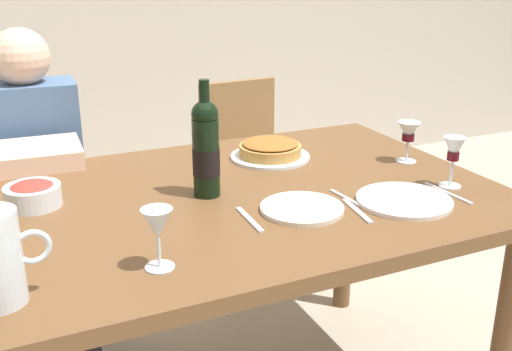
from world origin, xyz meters
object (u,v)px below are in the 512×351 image
wine_bottle (206,148)px  baked_tart (270,150)px  salad_bowl (33,194)px  wine_glass_centre (454,152)px  wine_glass_right_diner (408,134)px  diner_left (38,189)px  wine_glass_left_diner (157,226)px  dinner_plate_left_setting (302,208)px  dinner_plate_right_setting (404,200)px  chair_left (38,198)px  dining_table (230,225)px  chair_right (248,168)px

wine_bottle → baked_tart: size_ratio=1.24×
salad_bowl → wine_glass_centre: bearing=-17.5°
salad_bowl → wine_glass_right_diner: (1.13, -0.11, 0.06)m
diner_left → wine_glass_left_diner: bearing=102.2°
dinner_plate_left_setting → dinner_plate_right_setting: same height
wine_bottle → dinner_plate_right_setting: bearing=-30.6°
baked_tart → chair_left: bearing=136.5°
baked_tart → wine_glass_left_diner: bearing=-133.3°
wine_bottle → dining_table: bearing=-21.2°
baked_tart → wine_glass_right_diner: size_ratio=1.97×
dinner_plate_right_setting → diner_left: diner_left is taller
chair_right → diner_left: bearing=9.9°
wine_glass_right_diner → salad_bowl: bearing=174.3°
dinner_plate_right_setting → diner_left: 1.26m
dining_table → chair_right: bearing=63.0°
chair_left → diner_left: bearing=90.5°
chair_left → diner_left: 0.26m
dining_table → wine_glass_centre: bearing=-19.1°
wine_bottle → dinner_plate_left_setting: 0.31m
wine_bottle → salad_bowl: 0.47m
dinner_plate_right_setting → dining_table: bearing=148.2°
wine_glass_left_diner → baked_tart: bearing=46.7°
salad_bowl → dinner_plate_right_setting: salad_bowl is taller
wine_bottle → chair_left: (-0.39, 0.88, -0.40)m
baked_tart → dinner_plate_right_setting: (0.16, -0.49, -0.02)m
chair_left → wine_bottle: bearing=117.0°
wine_bottle → dinner_plate_right_setting: (0.46, -0.27, -0.13)m
baked_tart → chair_left: size_ratio=0.30×
baked_tart → dinner_plate_right_setting: 0.52m
dining_table → salad_bowl: (-0.50, 0.14, 0.13)m
chair_left → baked_tart: bearing=139.6°
wine_glass_right_diner → wine_glass_centre: wine_glass_centre is taller
wine_glass_left_diner → diner_left: diner_left is taller
salad_bowl → dinner_plate_right_setting: 0.99m
dining_table → salad_bowl: size_ratio=10.17×
wine_glass_right_diner → chair_right: wine_glass_right_diner is taller
wine_bottle → chair_right: bearing=59.4°
wine_glass_centre → chair_left: size_ratio=0.17×
baked_tart → wine_glass_right_diner: bearing=-29.5°
wine_glass_centre → dinner_plate_left_setting: 0.48m
dining_table → dinner_plate_left_setting: bearing=-55.1°
salad_bowl → wine_glass_right_diner: bearing=-5.7°
dining_table → dinner_plate_left_setting: 0.24m
wine_glass_left_diner → wine_glass_centre: bearing=7.8°
diner_left → dinner_plate_left_setting: bearing=127.7°
dining_table → diner_left: bearing=124.5°
dinner_plate_left_setting → dinner_plate_right_setting: 0.28m
dinner_plate_right_setting → chair_right: 1.16m
dining_table → chair_right: size_ratio=1.72×
dining_table → baked_tart: 0.36m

